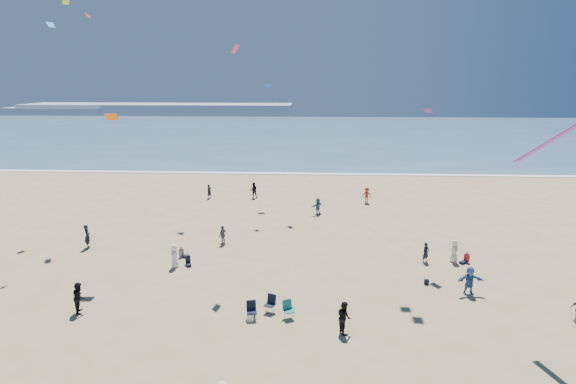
{
  "coord_description": "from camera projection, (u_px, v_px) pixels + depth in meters",
  "views": [
    {
      "loc": [
        3.24,
        -15.81,
        12.55
      ],
      "look_at": [
        2.0,
        8.0,
        6.62
      ],
      "focal_mm": 28.0,
      "sensor_mm": 36.0,
      "label": 1
    }
  ],
  "objects": [
    {
      "name": "navy_bag",
      "position": [
        427.0,
        282.0,
        28.4
      ],
      "size": [
        0.28,
        0.18,
        0.34
      ],
      "primitive_type": "cube",
      "color": "black",
      "rests_on": "ground"
    },
    {
      "name": "white_tote",
      "position": [
        251.0,
        318.0,
        24.04
      ],
      "size": [
        0.35,
        0.2,
        0.4
      ],
      "primitive_type": "cube",
      "color": "white",
      "rests_on": "ground"
    },
    {
      "name": "ocean",
      "position": [
        298.0,
        133.0,
        110.57
      ],
      "size": [
        220.0,
        100.0,
        0.06
      ],
      "primitive_type": "cube",
      "color": "#476B84",
      "rests_on": "ground"
    },
    {
      "name": "seated_group",
      "position": [
        315.0,
        312.0,
        24.22
      ],
      "size": [
        21.47,
        22.67,
        0.84
      ],
      "color": "white",
      "rests_on": "ground"
    },
    {
      "name": "headland_far",
      "position": [
        159.0,
        108.0,
        185.9
      ],
      "size": [
        110.0,
        20.0,
        3.2
      ],
      "primitive_type": "cube",
      "color": "#7A8EA8",
      "rests_on": "ground"
    },
    {
      "name": "surf_line",
      "position": [
        287.0,
        174.0,
        62.12
      ],
      "size": [
        220.0,
        1.2,
        0.08
      ],
      "primitive_type": "cube",
      "color": "white",
      "rests_on": "ground"
    },
    {
      "name": "black_backpack",
      "position": [
        253.0,
        313.0,
        24.57
      ],
      "size": [
        0.3,
        0.22,
        0.38
      ],
      "primitive_type": "cube",
      "color": "black",
      "rests_on": "ground"
    },
    {
      "name": "chair_cluster",
      "position": [
        270.0,
        308.0,
        24.41
      ],
      "size": [
        2.77,
        1.55,
        1.0
      ],
      "color": "black",
      "rests_on": "ground"
    },
    {
      "name": "kites_aloft",
      "position": [
        411.0,
        45.0,
        25.67
      ],
      "size": [
        39.63,
        41.17,
        27.15
      ],
      "color": "#561C8D",
      "rests_on": "ground"
    },
    {
      "name": "headland_near",
      "position": [
        59.0,
        110.0,
        183.21
      ],
      "size": [
        40.0,
        14.0,
        2.0
      ],
      "primitive_type": "cube",
      "color": "#7A8EA8",
      "rests_on": "ground"
    },
    {
      "name": "standing_flyers",
      "position": [
        304.0,
        245.0,
        32.78
      ],
      "size": [
        32.31,
        34.43,
        1.93
      ],
      "color": "black",
      "rests_on": "ground"
    }
  ]
}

